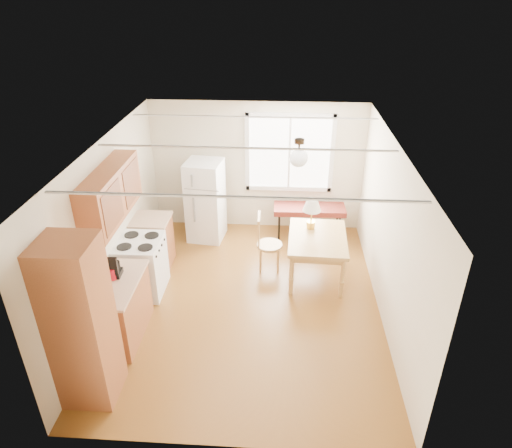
# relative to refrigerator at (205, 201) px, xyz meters

# --- Properties ---
(room_shell) EXTENTS (4.60, 5.60, 2.62)m
(room_shell) POSITION_rel_refrigerator_xyz_m (0.94, -1.96, 0.48)
(room_shell) COLOR #5F3713
(room_shell) RESTS_ON ground
(kitchen_run) EXTENTS (0.65, 3.40, 2.20)m
(kitchen_run) POSITION_rel_refrigerator_xyz_m (-0.78, -2.59, 0.07)
(kitchen_run) COLOR brown
(kitchen_run) RESTS_ON ground
(window_unit) EXTENTS (1.64, 0.05, 1.51)m
(window_unit) POSITION_rel_refrigerator_xyz_m (1.54, 0.51, 0.78)
(window_unit) COLOR white
(window_unit) RESTS_ON room_shell
(pendant_light) EXTENTS (0.26, 0.26, 0.40)m
(pendant_light) POSITION_rel_refrigerator_xyz_m (1.64, -1.56, 1.47)
(pendant_light) COLOR black
(pendant_light) RESTS_ON room_shell
(refrigerator) EXTENTS (0.71, 0.71, 1.54)m
(refrigerator) POSITION_rel_refrigerator_xyz_m (0.00, 0.00, 0.00)
(refrigerator) COLOR white
(refrigerator) RESTS_ON ground
(bench) EXTENTS (1.35, 0.52, 0.62)m
(bench) POSITION_rel_refrigerator_xyz_m (1.95, 0.17, -0.21)
(bench) COLOR #5A1B15
(bench) RESTS_ON ground
(dining_table) EXTENTS (0.97, 1.26, 0.77)m
(dining_table) POSITION_rel_refrigerator_xyz_m (2.01, -1.21, -0.10)
(dining_table) COLOR #A77B40
(dining_table) RESTS_ON ground
(chair) EXTENTS (0.44, 0.44, 0.99)m
(chair) POSITION_rel_refrigerator_xyz_m (1.14, -1.00, -0.20)
(chair) COLOR #A77B40
(chair) RESTS_ON ground
(table_lamp) EXTENTS (0.30, 0.30, 0.53)m
(table_lamp) POSITION_rel_refrigerator_xyz_m (1.91, -0.92, 0.38)
(table_lamp) COLOR gold
(table_lamp) RESTS_ON dining_table
(coffee_maker) EXTENTS (0.17, 0.22, 0.33)m
(coffee_maker) POSITION_rel_refrigerator_xyz_m (-0.78, -2.68, 0.25)
(coffee_maker) COLOR black
(coffee_maker) RESTS_ON kitchen_run
(kettle) EXTENTS (0.11, 0.11, 0.22)m
(kettle) POSITION_rel_refrigerator_xyz_m (-0.79, -2.74, 0.22)
(kettle) COLOR red
(kettle) RESTS_ON kitchen_run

